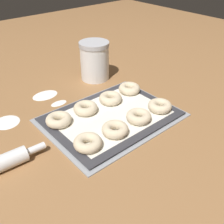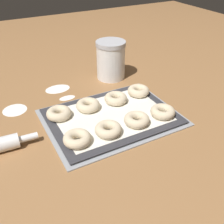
{
  "view_description": "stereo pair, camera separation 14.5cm",
  "coord_description": "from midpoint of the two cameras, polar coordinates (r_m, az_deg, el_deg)",
  "views": [
    {
      "loc": [
        -0.43,
        -0.51,
        0.47
      ],
      "look_at": [
        0.01,
        -0.0,
        0.02
      ],
      "focal_mm": 42.0,
      "sensor_mm": 36.0,
      "label": 1
    },
    {
      "loc": [
        -0.31,
        -0.6,
        0.47
      ],
      "look_at": [
        0.01,
        -0.0,
        0.02
      ],
      "focal_mm": 42.0,
      "sensor_mm": 36.0,
      "label": 2
    }
  ],
  "objects": [
    {
      "name": "flour_patch_side",
      "position": [
        0.89,
        -26.4,
        -2.25
      ],
      "size": [
        0.08,
        0.08,
        0.0
      ],
      "color": "white",
      "rests_on": "ground_plane"
    },
    {
      "name": "baking_mat",
      "position": [
        0.81,
        -5.08,
        -1.21
      ],
      "size": [
        0.38,
        0.28,
        0.0
      ],
      "color": "#333338",
      "rests_on": "baking_tray"
    },
    {
      "name": "bagel_front_mid_right",
      "position": [
        0.78,
        0.62,
        -1.31
      ],
      "size": [
        0.08,
        0.08,
        0.03
      ],
      "color": "beige",
      "rests_on": "baking_mat"
    },
    {
      "name": "ground_plane",
      "position": [
        0.82,
        -5.48,
        -1.81
      ],
      "size": [
        2.8,
        2.8,
        0.0
      ],
      "primitive_type": "plane",
      "color": "olive"
    },
    {
      "name": "bagel_back_far_right",
      "position": [
        0.93,
        -0.61,
        4.89
      ],
      "size": [
        0.08,
        0.08,
        0.03
      ],
      "color": "beige",
      "rests_on": "baking_mat"
    },
    {
      "name": "bagel_back_mid_right",
      "position": [
        0.88,
        -5.07,
        2.73
      ],
      "size": [
        0.08,
        0.08,
        0.03
      ],
      "color": "beige",
      "rests_on": "baking_mat"
    },
    {
      "name": "bagel_front_far_right",
      "position": [
        0.83,
        5.58,
        1.03
      ],
      "size": [
        0.08,
        0.08,
        0.03
      ],
      "color": "beige",
      "rests_on": "baking_mat"
    },
    {
      "name": "bagel_front_far_left",
      "position": [
        0.7,
        -11.28,
        -7.0
      ],
      "size": [
        0.08,
        0.08,
        0.03
      ],
      "color": "beige",
      "rests_on": "baking_mat"
    },
    {
      "name": "flour_patch_near",
      "position": [
        0.93,
        -15.96,
        1.65
      ],
      "size": [
        0.06,
        0.03,
        0.0
      ],
      "color": "white",
      "rests_on": "ground_plane"
    },
    {
      "name": "flour_canister",
      "position": [
        1.04,
        -7.85,
        10.86
      ],
      "size": [
        0.12,
        0.12,
        0.15
      ],
      "color": "white",
      "rests_on": "ground_plane"
    },
    {
      "name": "bagel_back_far_left",
      "position": [
        0.8,
        -16.69,
        -1.96
      ],
      "size": [
        0.08,
        0.08,
        0.03
      ],
      "color": "beige",
      "rests_on": "baking_mat"
    },
    {
      "name": "bagel_back_mid_left",
      "position": [
        0.83,
        -10.75,
        0.54
      ],
      "size": [
        0.08,
        0.08,
        0.03
      ],
      "color": "beige",
      "rests_on": "baking_mat"
    },
    {
      "name": "flour_patch_far",
      "position": [
        0.99,
        -18.51,
        3.3
      ],
      "size": [
        0.09,
        0.07,
        0.0
      ],
      "color": "white",
      "rests_on": "ground_plane"
    },
    {
      "name": "baking_tray",
      "position": [
        0.82,
        -5.06,
        -1.52
      ],
      "size": [
        0.41,
        0.31,
        0.01
      ],
      "color": "#93969B",
      "rests_on": "ground_plane"
    },
    {
      "name": "bagel_front_mid_left",
      "position": [
        0.73,
        -4.97,
        -4.17
      ],
      "size": [
        0.08,
        0.08,
        0.03
      ],
      "color": "beige",
      "rests_on": "baking_mat"
    }
  ]
}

